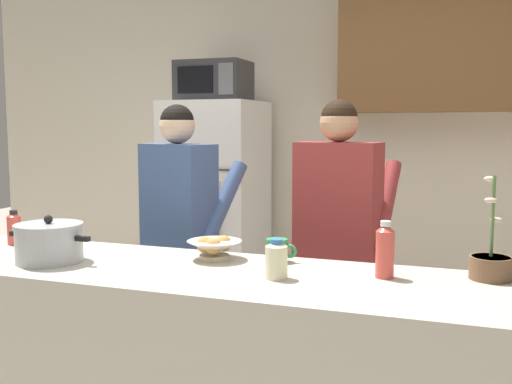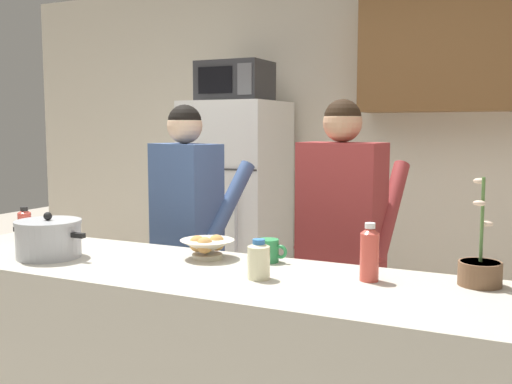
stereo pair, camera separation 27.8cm
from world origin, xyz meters
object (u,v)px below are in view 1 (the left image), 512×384
Objects in this scene: refrigerator at (216,216)px; bread_bowl at (214,248)px; bottle_far_corner at (385,250)px; cooking_pot at (49,243)px; potted_orchid at (491,264)px; bottle_mid_counter at (276,259)px; person_by_sink at (338,223)px; bottle_near_edge at (14,228)px; microwave at (214,81)px; coffee_mug at (278,250)px; person_near_pot at (180,219)px.

refrigerator reaches higher than bread_bowl.
bread_bowl is 0.72m from bottle_far_corner.
potted_orchid is at bearing 10.26° from cooking_pot.
cooking_pot is 0.68m from bread_bowl.
potted_orchid reaches higher than cooking_pot.
bottle_mid_counter is 0.70× the size of bottle_far_corner.
bottle_far_corner is (0.71, -0.06, 0.05)m from bread_bowl.
refrigerator is 1.53m from person_by_sink.
bottle_near_edge is at bearing 148.58° from cooking_pot.
microwave reaches higher than cooking_pot.
cooking_pot is at bearing -156.78° from bread_bowl.
coffee_mug is (-0.13, -0.58, -0.03)m from person_by_sink.
cooking_pot is at bearing -160.02° from coffee_mug.
bottle_mid_counter reaches higher than coffee_mug.
person_by_sink is 7.57× the size of bottle_far_corner.
person_by_sink is at bearing 6.07° from person_near_pot.
person_near_pot is 0.83m from cooking_pot.
person_by_sink is at bearing 41.50° from cooking_pot.
person_by_sink is 0.75m from bread_bowl.
potted_orchid is (0.74, 0.25, -0.01)m from bottle_mid_counter.
potted_orchid is at bearing -0.93° from coffee_mug.
bottle_near_edge is (-0.40, 0.24, -0.00)m from cooking_pot.
microwave is 2.92× the size of bottle_near_edge.
bottle_far_corner is at bearing 21.66° from bottle_mid_counter.
refrigerator is at bearing 92.79° from cooking_pot.
bottle_near_edge is 0.77× the size of bottle_far_corner.
bread_bowl is (0.63, 0.27, -0.03)m from cooking_pot.
bread_bowl is 1.41× the size of bottle_near_edge.
microwave is 2.05m from coffee_mug.
coffee_mug is (0.89, 0.32, -0.03)m from cooking_pot.
person_by_sink is (1.11, -1.04, 0.17)m from refrigerator.
bottle_mid_counter is 0.78m from potted_orchid.
bottle_far_corner is at bearing -50.39° from refrigerator.
person_by_sink is 0.91m from potted_orchid.
cooking_pot is (0.09, -1.92, -0.80)m from microwave.
person_near_pot reaches higher than potted_orchid.
microwave is 2.36m from bottle_far_corner.
person_near_pot is at bearing -75.74° from microwave.
cooking_pot is at bearing -138.50° from person_by_sink.
microwave reaches higher than bottle_near_edge.
bread_bowl is (0.72, -1.67, 0.14)m from refrigerator.
bread_bowl is 0.60× the size of potted_orchid.
microwave is 1.25× the size of potted_orchid.
bottle_near_edge is at bearing -100.32° from microwave.
cooking_pot is at bearing -169.74° from potted_orchid.
potted_orchid is (0.82, -0.01, 0.01)m from coffee_mug.
coffee_mug is 0.47m from bottle_far_corner.
bottle_near_edge is (-1.42, -0.66, 0.00)m from person_by_sink.
person_by_sink reaches higher than potted_orchid.
bread_bowl is (0.72, -1.65, -0.83)m from microwave.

